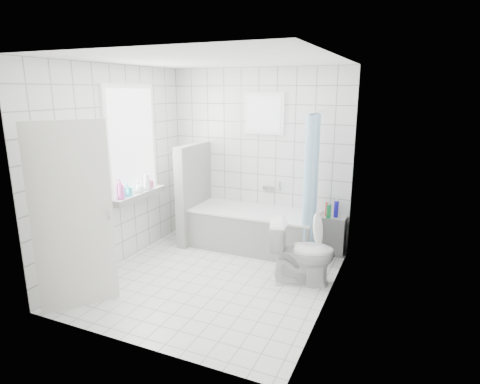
% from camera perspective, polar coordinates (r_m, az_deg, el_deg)
% --- Properties ---
extents(ground, '(3.00, 3.00, 0.00)m').
position_cam_1_polar(ground, '(5.14, -3.79, -12.08)').
color(ground, white).
rests_on(ground, ground).
extents(ceiling, '(3.00, 3.00, 0.00)m').
position_cam_1_polar(ceiling, '(4.61, -4.35, 18.23)').
color(ceiling, white).
rests_on(ceiling, ground).
extents(wall_back, '(2.80, 0.02, 2.60)m').
position_cam_1_polar(wall_back, '(6.05, 2.58, 4.97)').
color(wall_back, white).
rests_on(wall_back, ground).
extents(wall_front, '(2.80, 0.02, 2.60)m').
position_cam_1_polar(wall_front, '(3.49, -15.56, -2.58)').
color(wall_front, white).
rests_on(wall_front, ground).
extents(wall_left, '(0.02, 3.00, 2.60)m').
position_cam_1_polar(wall_left, '(5.49, -17.13, 3.38)').
color(wall_left, white).
rests_on(wall_left, ground).
extents(wall_right, '(0.02, 3.00, 2.60)m').
position_cam_1_polar(wall_right, '(4.25, 12.90, 0.59)').
color(wall_right, white).
rests_on(wall_right, ground).
extents(window_left, '(0.01, 0.90, 1.40)m').
position_cam_1_polar(window_left, '(5.64, -15.02, 6.90)').
color(window_left, white).
rests_on(window_left, wall_left).
extents(window_back, '(0.50, 0.01, 0.50)m').
position_cam_1_polar(window_back, '(5.90, 3.41, 11.08)').
color(window_back, white).
rests_on(window_back, wall_back).
extents(window_sill, '(0.18, 1.02, 0.08)m').
position_cam_1_polar(window_sill, '(5.75, -14.20, -0.44)').
color(window_sill, white).
rests_on(window_sill, wall_left).
extents(door, '(0.51, 0.66, 2.00)m').
position_cam_1_polar(door, '(4.48, -22.65, -3.45)').
color(door, silver).
rests_on(door, ground).
extents(bathtub, '(1.83, 0.77, 0.58)m').
position_cam_1_polar(bathtub, '(5.93, 2.03, -5.31)').
color(bathtub, white).
rests_on(bathtub, ground).
extents(partition_wall, '(0.15, 0.85, 1.50)m').
position_cam_1_polar(partition_wall, '(6.16, -6.57, -0.16)').
color(partition_wall, white).
rests_on(partition_wall, ground).
extents(tiled_ledge, '(0.40, 0.24, 0.55)m').
position_cam_1_polar(tiled_ledge, '(5.89, 12.79, -5.97)').
color(tiled_ledge, white).
rests_on(tiled_ledge, ground).
extents(toilet, '(0.86, 0.64, 0.78)m').
position_cam_1_polar(toilet, '(4.92, 8.79, -8.46)').
color(toilet, white).
rests_on(toilet, ground).
extents(curtain_rod, '(0.02, 0.80, 0.02)m').
position_cam_1_polar(curtain_rod, '(5.31, 10.83, 11.03)').
color(curtain_rod, silver).
rests_on(curtain_rod, wall_back).
extents(shower_curtain, '(0.14, 0.48, 1.78)m').
position_cam_1_polar(shower_curtain, '(5.31, 10.06, 1.24)').
color(shower_curtain, '#499ED8').
rests_on(shower_curtain, curtain_rod).
extents(tub_faucet, '(0.18, 0.06, 0.06)m').
position_cam_1_polar(tub_faucet, '(6.04, 4.14, 0.57)').
color(tub_faucet, silver).
rests_on(tub_faucet, wall_back).
extents(sill_bottles, '(0.16, 0.74, 0.30)m').
position_cam_1_polar(sill_bottles, '(5.69, -14.40, 1.04)').
color(sill_bottles, '#2FD7D4').
rests_on(sill_bottles, window_sill).
extents(ledge_bottles, '(0.18, 0.16, 0.23)m').
position_cam_1_polar(ledge_bottles, '(5.75, 12.83, -2.48)').
color(ledge_bottles, red).
rests_on(ledge_bottles, tiled_ledge).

